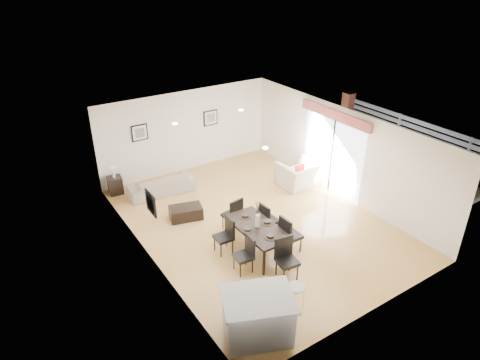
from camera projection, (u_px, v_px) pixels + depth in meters
ground at (256, 222)px, 11.67m from camera, size 8.00×8.00×0.00m
wall_back at (187, 131)px, 14.01m from camera, size 6.00×0.04×2.70m
wall_front at (378, 259)px, 8.07m from camera, size 6.00×0.04×2.70m
wall_left at (147, 211)px, 9.59m from camera, size 0.04×8.00×2.70m
wall_right at (340, 152)px, 12.50m from camera, size 0.04×8.00×2.70m
ceiling at (258, 129)px, 10.42m from camera, size 6.00×8.00×0.02m
sofa at (161, 184)px, 12.98m from camera, size 2.02×0.89×0.58m
armchair at (300, 175)px, 13.34m from camera, size 1.22×1.07×0.79m
courtyard_plant_a at (417, 169)px, 13.75m from camera, size 0.66×0.58×0.70m
courtyard_plant_b at (366, 152)px, 15.04m from camera, size 0.47×0.47×0.65m
dining_table at (257, 229)px, 10.21m from camera, size 0.88×1.74×0.72m
dining_chair_wnear at (246, 252)px, 9.65m from camera, size 0.43×0.43×0.89m
dining_chair_wfar at (226, 233)px, 10.29m from camera, size 0.43×0.43×0.92m
dining_chair_enear at (288, 233)px, 10.22m from camera, size 0.45×0.45×0.99m
dining_chair_efar at (267, 218)px, 10.88m from camera, size 0.43×0.43×0.92m
dining_chair_head at (286, 255)px, 9.46m from camera, size 0.50×0.50×0.98m
dining_chair_foot at (234, 213)px, 11.06m from camera, size 0.50×0.50×0.96m
vase at (258, 216)px, 10.04m from camera, size 0.89×1.37×0.69m
coffee_table at (186, 213)px, 11.76m from camera, size 0.99×0.74×0.35m
side_table at (115, 185)px, 12.97m from camera, size 0.46×0.46×0.54m
table_lamp at (113, 170)px, 12.74m from camera, size 0.19×0.19×0.36m
cushion at (300, 170)px, 13.10m from camera, size 0.35×0.16×0.34m
kitchen_island at (258, 316)px, 7.97m from camera, size 1.61×1.45×0.92m
bar_stool at (296, 290)px, 8.33m from camera, size 0.34×0.34×0.75m
framed_print_back_left at (140, 133)px, 13.08m from camera, size 0.52×0.04×0.52m
framed_print_back_right at (211, 118)px, 14.29m from camera, size 0.52×0.04×0.52m
framed_print_left_wall at (151, 203)px, 9.32m from camera, size 0.04×0.52×0.52m
sliding_door at (333, 139)px, 12.55m from camera, size 0.12×2.70×2.57m
courtyard at (387, 135)px, 14.87m from camera, size 6.00×6.00×2.00m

